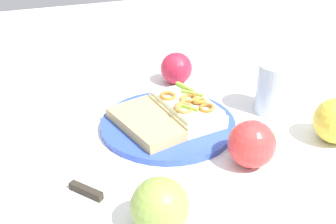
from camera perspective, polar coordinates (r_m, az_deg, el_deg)
ground_plane at (r=0.78m, az=-0.00°, el=-2.09°), size 2.00×2.00×0.00m
plate at (r=0.78m, az=-0.00°, el=-1.69°), size 0.26×0.26×0.01m
sandwich at (r=0.79m, az=2.64°, el=0.59°), size 0.17×0.11×0.05m
bread_slice_side at (r=0.76m, az=-2.77°, el=-1.43°), size 0.18×0.13×0.02m
apple_0 at (r=0.67m, az=11.78°, el=-4.47°), size 0.08×0.08×0.08m
apple_1 at (r=0.54m, az=-1.16°, el=-13.24°), size 0.09×0.09×0.08m
apple_2 at (r=0.95m, az=1.20°, el=6.22°), size 0.09×0.09×0.07m
drinking_glass at (r=0.84m, az=14.89°, el=3.25°), size 0.07×0.07×0.10m
knife at (r=0.64m, az=-12.66°, el=-10.47°), size 0.11×0.09×0.01m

